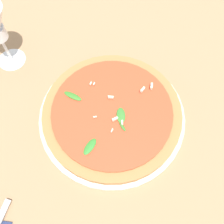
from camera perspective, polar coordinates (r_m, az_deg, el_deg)
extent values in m
plane|color=#9E7A56|center=(0.61, 2.08, -3.90)|extent=(6.00, 6.00, 0.00)
cylinder|color=silver|center=(0.62, 0.00, -0.95)|extent=(0.34, 0.34, 0.01)
cylinder|color=#AD7542|center=(0.61, 0.00, -0.36)|extent=(0.32, 0.32, 0.02)
cylinder|color=#C64728|center=(0.59, 0.00, 0.12)|extent=(0.28, 0.28, 0.01)
ellipsoid|color=#397C2A|center=(0.61, -8.54, 3.47)|extent=(0.04, 0.05, 0.01)
ellipsoid|color=#327F2D|center=(0.56, -4.83, -7.50)|extent=(0.04, 0.04, 0.01)
ellipsoid|color=#3D742A|center=(0.57, 1.90, -3.25)|extent=(0.03, 0.02, 0.01)
ellipsoid|color=#397D2F|center=(0.58, 2.37, -0.70)|extent=(0.04, 0.02, 0.01)
cube|color=#EFE5C6|center=(0.62, -3.92, 6.14)|extent=(0.01, 0.01, 0.00)
cube|color=#EFE5C6|center=(0.58, -3.73, -1.08)|extent=(0.00, 0.01, 0.00)
cube|color=#EFE5C6|center=(0.62, -4.64, 6.22)|extent=(0.01, 0.01, 0.00)
cube|color=#EFE5C6|center=(0.62, 8.60, 5.59)|extent=(0.01, 0.01, 0.01)
cube|color=#EFE5C6|center=(0.57, 2.28, -2.73)|extent=(0.01, 0.00, 0.01)
cube|color=#EFE5C6|center=(0.61, 6.68, 4.86)|extent=(0.01, 0.01, 0.01)
cube|color=#EFE5C6|center=(0.57, 0.64, -1.55)|extent=(0.01, 0.01, 0.01)
cube|color=#EFE5C6|center=(0.60, -0.29, 3.24)|extent=(0.01, 0.01, 0.01)
cube|color=#EFE5C6|center=(0.57, 0.00, -4.04)|extent=(0.01, 0.01, 0.00)
cylinder|color=white|center=(0.76, -20.93, 10.63)|extent=(0.07, 0.07, 0.00)
cylinder|color=white|center=(0.72, -22.03, 12.54)|extent=(0.01, 0.01, 0.08)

